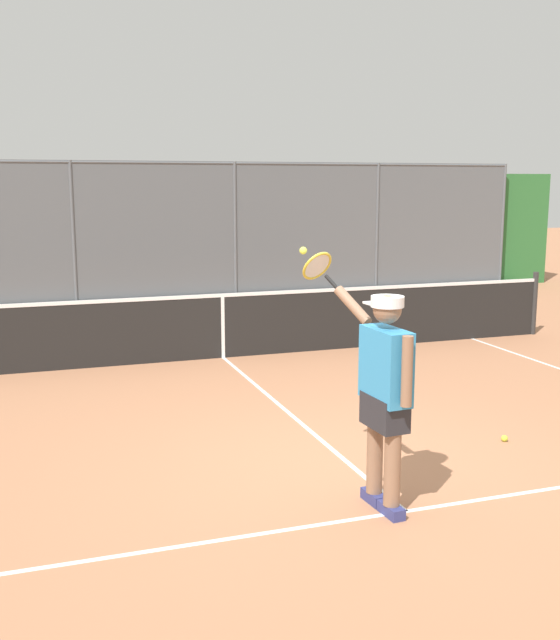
% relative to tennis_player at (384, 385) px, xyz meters
% --- Properties ---
extents(ground_plane, '(60.00, 60.00, 0.00)m').
position_rel_tennis_player_xyz_m(ground_plane, '(-0.16, -0.85, -1.02)').
color(ground_plane, '#B27551').
extents(court_line_markings, '(8.60, 10.33, 0.01)m').
position_rel_tennis_player_xyz_m(court_line_markings, '(-0.16, 0.44, -1.02)').
color(court_line_markings, white).
rests_on(court_line_markings, ground).
extents(fence_backdrop, '(20.09, 1.37, 3.00)m').
position_rel_tennis_player_xyz_m(fence_backdrop, '(-0.16, -11.54, 0.35)').
color(fence_backdrop, '#565B60').
rests_on(fence_backdrop, ground).
extents(tennis_net, '(11.05, 0.09, 1.07)m').
position_rel_tennis_player_xyz_m(tennis_net, '(-0.16, -5.54, -0.53)').
color(tennis_net, '#2D2D2D').
rests_on(tennis_net, ground).
extents(tennis_player, '(0.54, 1.41, 2.02)m').
position_rel_tennis_player_xyz_m(tennis_player, '(0.00, 0.00, 0.00)').
color(tennis_player, navy).
rests_on(tennis_player, ground).
extents(tennis_ball_by_sideline, '(0.07, 0.07, 0.07)m').
position_rel_tennis_player_xyz_m(tennis_ball_by_sideline, '(-1.89, -1.02, -0.99)').
color(tennis_ball_by_sideline, '#C1D138').
rests_on(tennis_ball_by_sideline, ground).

